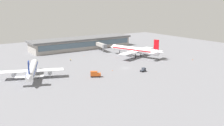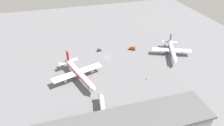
{
  "view_description": "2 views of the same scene",
  "coord_description": "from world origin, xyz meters",
  "px_view_note": "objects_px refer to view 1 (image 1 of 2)",
  "views": [
    {
      "loc": [
        94.78,
        123.67,
        39.89
      ],
      "look_at": [
        8.26,
        -2.66,
        3.92
      ],
      "focal_mm": 41.57,
      "sensor_mm": 36.0,
      "label": 1
    },
    {
      "loc": [
        -38.24,
        -145.85,
        90.83
      ],
      "look_at": [
        0.64,
        -13.38,
        2.4
      ],
      "focal_mm": 33.52,
      "sensor_mm": 36.0,
      "label": 2
    }
  ],
  "objects_px": {
    "catering_truck": "(95,74)",
    "safety_cone_far_side": "(84,56)",
    "baggage_tug": "(143,70)",
    "safety_cone_near_gate": "(112,70)",
    "airplane_taxiing": "(135,50)",
    "airplane_at_gate": "(32,70)",
    "safety_cone_mid_apron": "(193,59)",
    "ground_crew_worker": "(70,60)"
  },
  "relations": [
    {
      "from": "catering_truck",
      "to": "safety_cone_far_side",
      "type": "bearing_deg",
      "value": 99.15
    },
    {
      "from": "baggage_tug",
      "to": "safety_cone_near_gate",
      "type": "distance_m",
      "value": 18.32
    },
    {
      "from": "safety_cone_near_gate",
      "to": "airplane_taxiing",
      "type": "bearing_deg",
      "value": -147.08
    },
    {
      "from": "safety_cone_near_gate",
      "to": "airplane_at_gate",
      "type": "bearing_deg",
      "value": -16.24
    },
    {
      "from": "baggage_tug",
      "to": "airplane_at_gate",
      "type": "bearing_deg",
      "value": 150.25
    },
    {
      "from": "safety_cone_near_gate",
      "to": "safety_cone_far_side",
      "type": "xyz_separation_m",
      "value": [
        -7.44,
        -48.64,
        0.0
      ]
    },
    {
      "from": "airplane_taxiing",
      "to": "safety_cone_mid_apron",
      "type": "xyz_separation_m",
      "value": [
        -26.91,
        31.26,
        -4.94
      ]
    },
    {
      "from": "baggage_tug",
      "to": "safety_cone_far_side",
      "type": "xyz_separation_m",
      "value": [
        6.71,
        -60.23,
        -0.86
      ]
    },
    {
      "from": "ground_crew_worker",
      "to": "airplane_at_gate",
      "type": "bearing_deg",
      "value": -129.97
    },
    {
      "from": "catering_truck",
      "to": "ground_crew_worker",
      "type": "distance_m",
      "value": 44.55
    },
    {
      "from": "airplane_at_gate",
      "to": "airplane_taxiing",
      "type": "relative_size",
      "value": 0.86
    },
    {
      "from": "airplane_at_gate",
      "to": "safety_cone_far_side",
      "type": "distance_m",
      "value": 62.64
    },
    {
      "from": "safety_cone_mid_apron",
      "to": "safety_cone_near_gate",
      "type": "bearing_deg",
      "value": -6.26
    },
    {
      "from": "baggage_tug",
      "to": "ground_crew_worker",
      "type": "xyz_separation_m",
      "value": [
        23.03,
        -50.24,
        -0.31
      ]
    },
    {
      "from": "airplane_taxiing",
      "to": "ground_crew_worker",
      "type": "xyz_separation_m",
      "value": [
        46.27,
        -14.44,
        -4.4
      ]
    },
    {
      "from": "safety_cone_far_side",
      "to": "safety_cone_mid_apron",
      "type": "bearing_deg",
      "value": 135.59
    },
    {
      "from": "airplane_taxiing",
      "to": "baggage_tug",
      "type": "xyz_separation_m",
      "value": [
        23.23,
        35.8,
        -4.09
      ]
    },
    {
      "from": "ground_crew_worker",
      "to": "safety_cone_mid_apron",
      "type": "distance_m",
      "value": 86.28
    },
    {
      "from": "airplane_taxiing",
      "to": "safety_cone_far_side",
      "type": "bearing_deg",
      "value": 33.2
    },
    {
      "from": "safety_cone_near_gate",
      "to": "safety_cone_far_side",
      "type": "distance_m",
      "value": 49.21
    },
    {
      "from": "baggage_tug",
      "to": "safety_cone_near_gate",
      "type": "xyz_separation_m",
      "value": [
        14.15,
        -11.59,
        -0.86
      ]
    },
    {
      "from": "airplane_taxiing",
      "to": "safety_cone_far_side",
      "type": "relative_size",
      "value": 77.04
    },
    {
      "from": "safety_cone_near_gate",
      "to": "catering_truck",
      "type": "bearing_deg",
      "value": 19.89
    },
    {
      "from": "safety_cone_far_side",
      "to": "baggage_tug",
      "type": "bearing_deg",
      "value": 96.36
    },
    {
      "from": "airplane_at_gate",
      "to": "airplane_taxiing",
      "type": "height_order",
      "value": "airplane_taxiing"
    },
    {
      "from": "catering_truck",
      "to": "safety_cone_far_side",
      "type": "xyz_separation_m",
      "value": [
        -22.53,
        -54.1,
        -1.4
      ]
    },
    {
      "from": "airplane_at_gate",
      "to": "baggage_tug",
      "type": "bearing_deg",
      "value": -90.39
    },
    {
      "from": "airplane_taxiing",
      "to": "safety_cone_far_side",
      "type": "xyz_separation_m",
      "value": [
        29.94,
        -24.43,
        -4.94
      ]
    },
    {
      "from": "catering_truck",
      "to": "baggage_tug",
      "type": "xyz_separation_m",
      "value": [
        -29.24,
        6.13,
        -0.54
      ]
    },
    {
      "from": "catering_truck",
      "to": "ground_crew_worker",
      "type": "relative_size",
      "value": 3.45
    },
    {
      "from": "airplane_taxiing",
      "to": "catering_truck",
      "type": "bearing_deg",
      "value": 101.9
    },
    {
      "from": "airplane_at_gate",
      "to": "safety_cone_mid_apron",
      "type": "bearing_deg",
      "value": -77.97
    },
    {
      "from": "airplane_at_gate",
      "to": "safety_cone_mid_apron",
      "type": "distance_m",
      "value": 109.87
    },
    {
      "from": "airplane_at_gate",
      "to": "safety_cone_mid_apron",
      "type": "height_order",
      "value": "airplane_at_gate"
    },
    {
      "from": "airplane_taxiing",
      "to": "baggage_tug",
      "type": "bearing_deg",
      "value": 129.44
    },
    {
      "from": "catering_truck",
      "to": "safety_cone_far_side",
      "type": "relative_size",
      "value": 9.6
    },
    {
      "from": "airplane_taxiing",
      "to": "ground_crew_worker",
      "type": "height_order",
      "value": "airplane_taxiing"
    },
    {
      "from": "ground_crew_worker",
      "to": "safety_cone_mid_apron",
      "type": "xyz_separation_m",
      "value": [
        -73.18,
        45.7,
        -0.55
      ]
    },
    {
      "from": "safety_cone_near_gate",
      "to": "safety_cone_mid_apron",
      "type": "distance_m",
      "value": 64.68
    },
    {
      "from": "baggage_tug",
      "to": "ground_crew_worker",
      "type": "relative_size",
      "value": 2.04
    },
    {
      "from": "airplane_at_gate",
      "to": "baggage_tug",
      "type": "xyz_separation_m",
      "value": [
        -57.85,
        24.31,
        -3.43
      ]
    },
    {
      "from": "airplane_taxiing",
      "to": "ground_crew_worker",
      "type": "distance_m",
      "value": 48.67
    }
  ]
}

